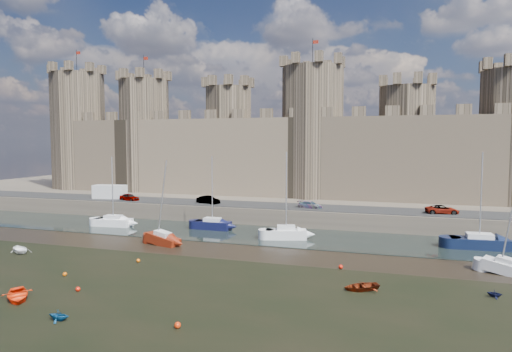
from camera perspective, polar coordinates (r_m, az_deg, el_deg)
The scene contains 27 objects.
ground at distance 39.25m, azimuth -9.87°, elevation -14.18°, with size 160.00×160.00×0.00m, color black.
seaweed_patch at distance 34.37m, azimuth -14.72°, elevation -17.01°, with size 70.00×34.00×0.01m, color black.
water_channel at distance 60.79m, azimuth 0.75°, elevation -7.38°, with size 160.00×12.00×0.08m, color black.
quay at distance 95.18m, azimuth 7.10°, elevation -2.38°, with size 160.00×60.00×2.50m, color #4C443A.
road at distance 69.84m, azimuth 3.15°, elevation -3.76°, with size 160.00×7.00×0.10m, color black.
castle at distance 82.89m, azimuth 5.20°, elevation 3.85°, with size 108.50×11.00×29.00m.
car_0 at distance 78.76m, azimuth -15.55°, elevation -2.57°, with size 1.45×3.59×1.22m, color gray.
car_1 at distance 72.46m, azimuth -6.00°, elevation -3.00°, with size 1.36×3.91×1.29m, color gray.
car_2 at distance 67.96m, azimuth 6.81°, elevation -3.60°, with size 1.49×3.67×1.07m, color gray.
car_3 at distance 67.26m, azimuth 22.26°, elevation -3.92°, with size 2.02×4.37×1.21m, color gray.
van at distance 82.18m, azimuth -17.81°, elevation -1.92°, with size 5.50×2.20×2.40m, color silver.
sailboat_0 at distance 69.84m, azimuth -17.41°, elevation -5.42°, with size 5.55×2.54×10.09m.
sailboat_1 at distance 64.64m, azimuth -5.47°, elevation -6.00°, with size 5.15×2.04×10.28m.
sailboat_2 at distance 58.19m, azimuth 3.78°, elevation -7.10°, with size 5.45×3.29×11.02m.
sailboat_3 at distance 59.04m, azimuth 26.13°, elevation -7.40°, with size 6.51×2.93×11.12m.
sailboat_4 at distance 56.42m, azimuth -11.57°, elevation -7.67°, with size 4.66×2.76×10.21m.
sailboat_5 at distance 49.46m, azimuth 29.01°, elevation -9.92°, with size 4.78×3.26×9.61m.
dinghy_0 at distance 41.37m, azimuth -27.67°, elevation -13.17°, with size 2.29×0.66×3.21m, color #F0370E.
dinghy_1 at distance 35.80m, azimuth -23.43°, elevation -15.69°, with size 1.28×0.78×1.48m, color navy.
dinghy_4 at distance 40.18m, azimuth 13.00°, elevation -13.32°, with size 2.14×0.62×2.99m, color maroon.
dinghy_6 at distance 58.07m, azimuth -27.41°, elevation -8.17°, with size 2.16×0.63×3.02m, color white.
dinghy_7 at distance 42.03m, azimuth 27.67°, elevation -12.94°, with size 1.00×0.61×1.15m, color black.
buoy_0 at distance 46.52m, azimuth -22.79°, elevation -11.24°, with size 0.38×0.38×0.38m, color #DA5A09.
buoy_1 at distance 49.17m, azimuth -14.50°, elevation -10.19°, with size 0.38×0.38×0.38m, color orange.
buoy_2 at distance 32.35m, azimuth -9.78°, elevation -17.90°, with size 0.45×0.45×0.45m, color red.
buoy_3 at distance 46.08m, azimuth 10.54°, elevation -11.09°, with size 0.42×0.42×0.42m, color red.
buoy_4 at distance 41.68m, azimuth -21.37°, elevation -13.02°, with size 0.40×0.40×0.40m, color red.
Camera 1 is at (17.37, -32.91, 12.48)m, focal length 32.00 mm.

